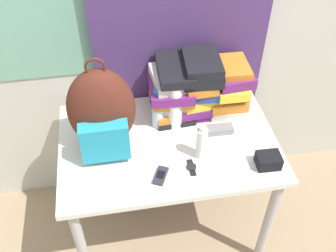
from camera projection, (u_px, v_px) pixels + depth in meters
The scene contains 14 objects.
wall_back at pixel (152, 2), 1.89m from camera, with size 6.00×0.06×2.50m.
curtain_blue at pixel (182, 5), 1.87m from camera, with size 0.90×0.04×2.50m.
desk at pixel (168, 155), 2.00m from camera, with size 1.06×0.71×0.74m.
backpack at pixel (102, 112), 1.77m from camera, with size 0.31×0.25×0.49m.
book_stack_left at pixel (172, 90), 1.98m from camera, with size 0.25×0.29×0.30m.
book_stack_center at pixel (199, 85), 1.98m from camera, with size 0.24×0.28×0.33m.
book_stack_right at pixel (228, 87), 2.03m from camera, with size 0.21×0.29×0.27m.
water_bottle at pixel (158, 110), 1.94m from camera, with size 0.06×0.06×0.22m.
sports_bottle at pixel (175, 106), 1.92m from camera, with size 0.08×0.08×0.27m.
sunscreen_bottle at pixel (202, 143), 1.80m from camera, with size 0.05×0.05×0.19m.
cell_phone at pixel (161, 176), 1.76m from camera, with size 0.09×0.11×0.02m.
sunglasses_case at pixel (218, 130), 1.96m from camera, with size 0.15×0.06×0.04m.
camera_pouch at pixel (268, 160), 1.79m from camera, with size 0.11×0.09×0.06m.
wristwatch at pixel (191, 167), 1.80m from camera, with size 0.04×0.10×0.01m.
Camera 1 is at (-0.23, -0.97, 2.12)m, focal length 42.00 mm.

